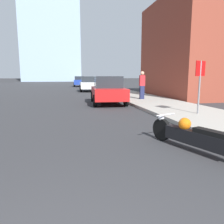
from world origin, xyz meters
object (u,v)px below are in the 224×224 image
parked_car_red (108,90)px  motorcycle (195,136)px  stop_sign (200,78)px  parked_car_blue (79,81)px  parked_car_white (88,84)px  pedestrian (142,85)px

parked_car_red → motorcycle: bearing=-84.3°
stop_sign → parked_car_blue: bearing=95.9°
parked_car_red → stop_sign: stop_sign is taller
motorcycle → parked_car_white: 20.32m
pedestrian → parked_car_white: bearing=103.5°
parked_car_white → parked_car_blue: bearing=93.2°
parked_car_red → stop_sign: 5.87m
pedestrian → stop_sign: bearing=-87.5°
parked_car_blue → pedestrian: size_ratio=2.16×
parked_car_red → parked_car_blue: parked_car_blue is taller
parked_car_white → stop_sign: 16.83m
parked_car_red → pedestrian: size_ratio=2.26×
motorcycle → parked_car_red: parked_car_red is taller
parked_car_red → pedestrian: pedestrian is taller
motorcycle → stop_sign: (2.54, 3.74, 1.25)m
parked_car_white → parked_car_blue: parked_car_blue is taller
parked_car_red → parked_car_blue: size_ratio=1.04×
motorcycle → pedestrian: size_ratio=1.39×
parked_car_red → pedestrian: bearing=24.0°
stop_sign → pedestrian: 6.05m
parked_car_red → parked_car_white: (-0.01, 11.46, 0.00)m
parked_car_red → stop_sign: bearing=-57.3°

